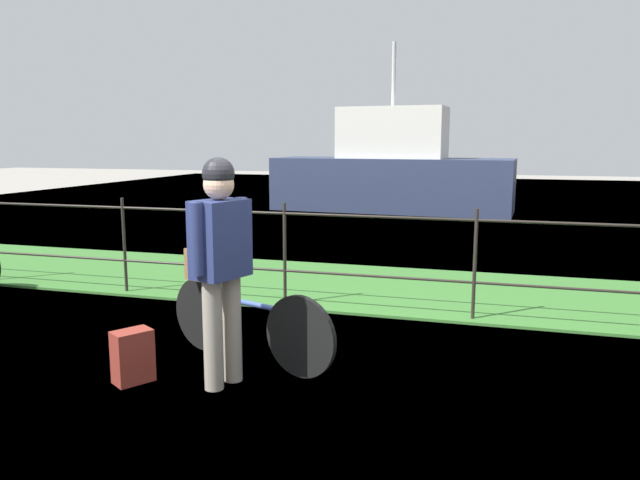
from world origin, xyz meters
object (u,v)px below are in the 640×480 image
at_px(moored_boat_mid, 392,173).
at_px(cyclist_person, 221,252).
at_px(bicycle_main, 247,322).
at_px(wooden_crate, 212,264).
at_px(terrier_dog, 213,240).
at_px(backpack_on_paving, 133,356).

bearing_deg(moored_boat_mid, cyclist_person, -86.34).
distance_m(bicycle_main, cyclist_person, 0.82).
relative_size(wooden_crate, cyclist_person, 0.23).
relative_size(terrier_dog, cyclist_person, 0.19).
xyz_separation_m(terrier_dog, backpack_on_paving, (-0.32, -0.75, -0.78)).
distance_m(wooden_crate, backpack_on_paving, 1.00).
distance_m(bicycle_main, backpack_on_paving, 0.92).
bearing_deg(backpack_on_paving, moored_boat_mid, 32.71).
bearing_deg(moored_boat_mid, backpack_on_paving, -89.64).
distance_m(bicycle_main, moored_boat_mid, 11.23).
bearing_deg(bicycle_main, wooden_crate, 160.77).
bearing_deg(terrier_dog, cyclist_person, -59.49).
relative_size(backpack_on_paving, moored_boat_mid, 0.06).
height_order(wooden_crate, terrier_dog, terrier_dog).
height_order(bicycle_main, moored_boat_mid, moored_boat_mid).
distance_m(cyclist_person, moored_boat_mid, 11.69).
distance_m(terrier_dog, cyclist_person, 0.70).
xyz_separation_m(bicycle_main, wooden_crate, (-0.36, 0.13, 0.43)).
distance_m(wooden_crate, cyclist_person, 0.75).
bearing_deg(bicycle_main, cyclist_person, -88.54).
distance_m(terrier_dog, backpack_on_paving, 1.13).
xyz_separation_m(wooden_crate, moored_boat_mid, (-0.37, 11.06, 0.20)).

